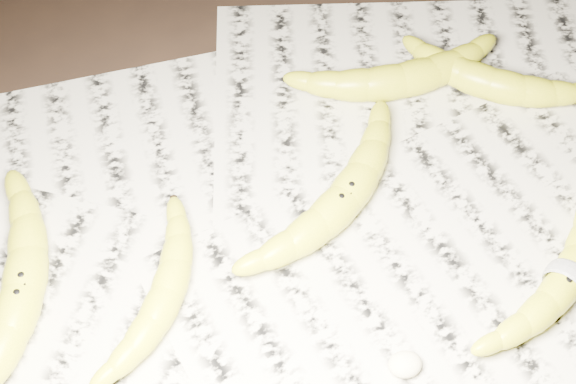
{
  "coord_description": "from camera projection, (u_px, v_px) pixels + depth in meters",
  "views": [
    {
      "loc": [
        -0.12,
        -0.39,
        0.68
      ],
      "look_at": [
        -0.03,
        0.05,
        0.05
      ],
      "focal_mm": 50.0,
      "sensor_mm": 36.0,
      "label": 1
    }
  ],
  "objects": [
    {
      "name": "ground",
      "position": [
        325.0,
        254.0,
        0.79
      ],
      "size": [
        3.0,
        3.0,
        0.0
      ],
      "primitive_type": "plane",
      "color": "black",
      "rests_on": "ground"
    },
    {
      "name": "newspaper_patch",
      "position": [
        310.0,
        265.0,
        0.78
      ],
      "size": [
        0.9,
        0.7,
        0.01
      ],
      "primitive_type": "cube",
      "color": "beige",
      "rests_on": "ground"
    },
    {
      "name": "banana_left_a",
      "position": [
        21.0,
        291.0,
        0.73
      ],
      "size": [
        0.12,
        0.24,
        0.04
      ],
      "primitive_type": null,
      "rotation": [
        0.0,
        0.0,
        1.34
      ],
      "color": "yellow",
      "rests_on": "newspaper_patch"
    },
    {
      "name": "banana_left_b",
      "position": [
        166.0,
        293.0,
        0.74
      ],
      "size": [
        0.13,
        0.18,
        0.03
      ],
      "primitive_type": null,
      "rotation": [
        0.0,
        0.0,
        1.09
      ],
      "color": "yellow",
      "rests_on": "newspaper_patch"
    },
    {
      "name": "banana_center",
      "position": [
        344.0,
        198.0,
        0.79
      ],
      "size": [
        0.21,
        0.2,
        0.04
      ],
      "primitive_type": null,
      "rotation": [
        0.0,
        0.0,
        0.73
      ],
      "color": "yellow",
      "rests_on": "newspaper_patch"
    },
    {
      "name": "banana_taped",
      "position": [
        567.0,
        278.0,
        0.75
      ],
      "size": [
        0.19,
        0.17,
        0.03
      ],
      "primitive_type": null,
      "rotation": [
        0.0,
        0.0,
        0.71
      ],
      "color": "yellow",
      "rests_on": "newspaper_patch"
    },
    {
      "name": "banana_upper_a",
      "position": [
        401.0,
        78.0,
        0.89
      ],
      "size": [
        0.21,
        0.08,
        0.04
      ],
      "primitive_type": null,
      "rotation": [
        0.0,
        0.0,
        0.05
      ],
      "color": "yellow",
      "rests_on": "newspaper_patch"
    },
    {
      "name": "banana_upper_b",
      "position": [
        492.0,
        81.0,
        0.89
      ],
      "size": [
        0.19,
        0.16,
        0.04
      ],
      "primitive_type": null,
      "rotation": [
        0.0,
        0.0,
        -0.59
      ],
      "color": "yellow",
      "rests_on": "newspaper_patch"
    },
    {
      "name": "measuring_tape",
      "position": [
        567.0,
        278.0,
        0.75
      ],
      "size": [
        0.03,
        0.04,
        0.04
      ],
      "primitive_type": "torus",
      "rotation": [
        0.0,
        1.57,
        0.71
      ],
      "color": "white",
      "rests_on": "newspaper_patch"
    },
    {
      "name": "flesh_chunk_c",
      "position": [
        406.0,
        362.0,
        0.71
      ],
      "size": [
        0.03,
        0.03,
        0.02
      ],
      "primitive_type": "ellipsoid",
      "color": "beige",
      "rests_on": "newspaper_patch"
    }
  ]
}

